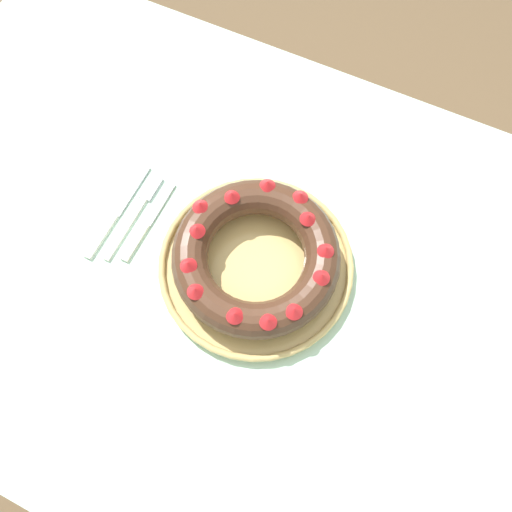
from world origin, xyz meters
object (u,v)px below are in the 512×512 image
bundt_cake (256,256)px  fork (137,211)px  serving_knife (114,217)px  cake_knife (145,226)px  serving_dish (256,265)px

bundt_cake → fork: bundt_cake is taller
serving_knife → cake_knife: size_ratio=1.21×
fork → cake_knife: bearing=-31.9°
serving_dish → serving_knife: bearing=-175.0°
fork → serving_knife: size_ratio=0.89×
bundt_cake → cake_knife: 0.23m
serving_dish → cake_knife: (-0.22, -0.02, -0.01)m
fork → serving_knife: (-0.03, -0.03, 0.00)m
serving_knife → fork: bearing=45.8°
serving_dish → fork: (-0.25, 0.00, -0.01)m
bundt_cake → serving_knife: size_ratio=1.36×
bundt_cake → serving_knife: 0.29m
bundt_cake → serving_knife: (-0.28, -0.03, -0.05)m
fork → cake_knife: cake_knife is taller
serving_dish → fork: bearing=179.0°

